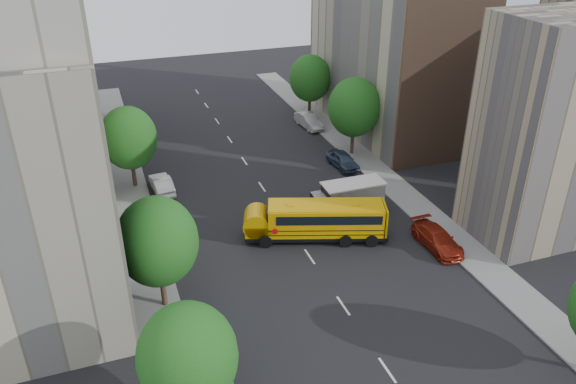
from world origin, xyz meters
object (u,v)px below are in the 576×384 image
street_tree_0 (188,357)px  street_tree_4 (354,107)px  parked_car_4 (343,160)px  parked_car_3 (437,239)px  street_tree_2 (129,138)px  school_bus (315,219)px  parked_car_1 (162,184)px  safari_truck (348,197)px  parked_car_5 (309,121)px  parked_car_0 (208,363)px  street_tree_5 (310,78)px  street_tree_1 (157,242)px

street_tree_0 → street_tree_4: (22.00, 28.00, 0.43)m
parked_car_4 → parked_car_3: bearing=-92.0°
parked_car_3 → street_tree_4: bearing=84.4°
street_tree_2 → parked_car_4: (19.80, -2.62, -4.06)m
school_bus → parked_car_1: (-10.11, 11.88, -0.97)m
street_tree_0 → school_bus: (12.31, 14.26, -2.91)m
safari_truck → parked_car_5: size_ratio=1.37×
safari_truck → parked_car_5: safari_truck is taller
parked_car_3 → parked_car_5: bearing=88.8°
street_tree_4 → safari_truck: (-5.59, -10.95, -3.61)m
street_tree_4 → street_tree_0: bearing=-128.2°
parked_car_0 → parked_car_5: size_ratio=0.98×
street_tree_0 → school_bus: street_tree_0 is taller
parked_car_3 → street_tree_5: bearing=86.2°
school_bus → parked_car_3: school_bus is taller
school_bus → parked_car_3: size_ratio=2.18×
street_tree_2 → parked_car_0: size_ratio=1.65×
street_tree_0 → parked_car_5: bearing=60.6°
street_tree_5 → parked_car_3: size_ratio=1.47×
street_tree_2 → safari_truck: size_ratio=1.18×
street_tree_5 → parked_car_5: size_ratio=1.58×
street_tree_5 → parked_car_1: street_tree_5 is taller
street_tree_1 → parked_car_0: size_ratio=1.69×
parked_car_1 → parked_car_5: (18.40, 10.41, 0.03)m
school_bus → safari_truck: (4.11, 2.78, -0.26)m
street_tree_2 → parked_car_1: street_tree_2 is taller
street_tree_5 → parked_car_1: (-19.80, -13.86, -3.95)m
safari_truck → parked_car_5: bearing=78.1°
safari_truck → parked_car_4: safari_truck is taller
street_tree_0 → street_tree_1: size_ratio=0.94×
parked_car_1 → parked_car_4: 17.62m
street_tree_4 → parked_car_0: 32.57m
street_tree_2 → school_bus: size_ratio=0.69×
parked_car_5 → parked_car_1: bearing=-156.1°
street_tree_0 → street_tree_2: 28.00m
street_tree_2 → school_bus: street_tree_2 is taller
parked_car_4 → street_tree_0: bearing=-133.0°
parked_car_0 → street_tree_4: bearing=-134.0°
parked_car_1 → street_tree_1: bearing=78.3°
street_tree_1 → parked_car_4: street_tree_1 is taller
street_tree_1 → parked_car_3: (20.60, -0.06, -4.21)m
street_tree_0 → street_tree_4: 35.61m
street_tree_2 → street_tree_1: bearing=-90.0°
school_bus → parked_car_1: bearing=149.1°
street_tree_4 → street_tree_5: size_ratio=1.08×
street_tree_2 → parked_car_0: 25.23m
parked_car_0 → parked_car_4: bearing=-134.0°
parked_car_5 → safari_truck: bearing=-107.7°
street_tree_0 → parked_car_5: size_ratio=1.56×
parked_car_3 → parked_car_5: 26.61m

